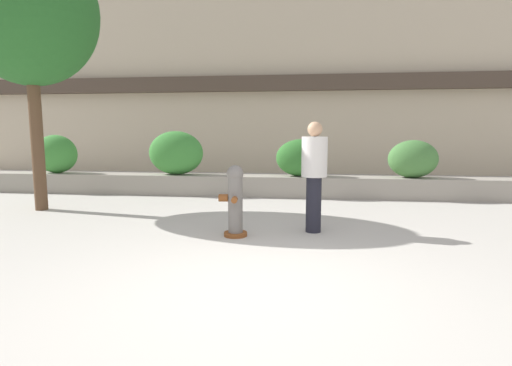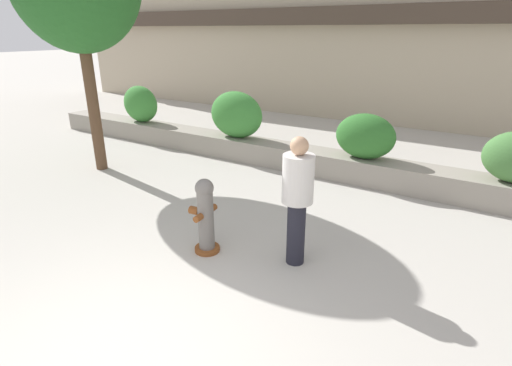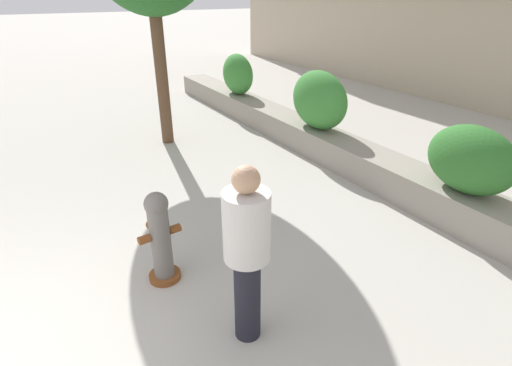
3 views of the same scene
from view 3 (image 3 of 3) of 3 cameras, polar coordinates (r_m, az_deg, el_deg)
The scene contains 6 objects.
planter_wall_low at distance 6.28m, azimuth 24.76°, elevation -1.94°, with size 18.00×0.70×0.50m, color gray.
hedge_bush_0 at distance 10.46m, azimuth -2.64°, elevation 15.27°, with size 1.17×0.59×1.00m, color #387F33.
hedge_bush_1 at distance 7.79m, azimuth 8.99°, elevation 11.62°, with size 1.39×0.68×1.09m, color #387F33.
hedge_bush_2 at distance 5.87m, azimuth 28.34°, elevation 2.95°, with size 1.20×0.70×0.90m, color #2D6B28.
fire_hydrant at distance 4.43m, azimuth -13.55°, elevation -7.45°, with size 0.45×0.48×1.08m.
pedestrian at distance 3.40m, azimuth -1.32°, elevation -9.11°, with size 0.52×0.52×1.73m.
Camera 3 is at (2.99, 1.17, 2.94)m, focal length 28.00 mm.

